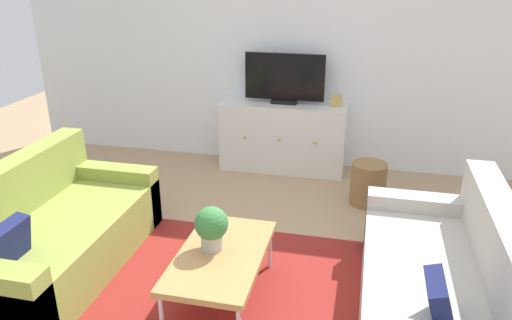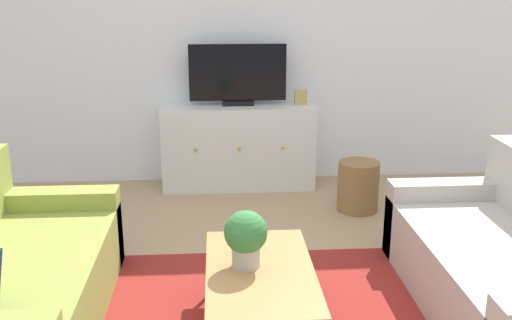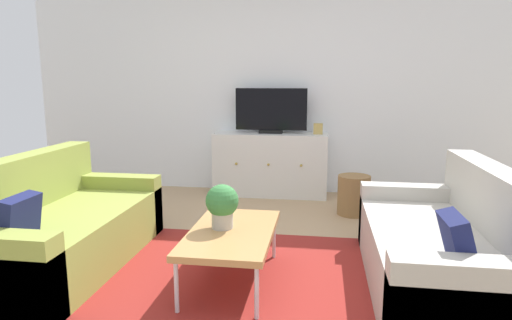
# 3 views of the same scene
# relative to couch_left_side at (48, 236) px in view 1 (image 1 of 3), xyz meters

# --- Properties ---
(ground_plane) EXTENTS (10.00, 10.00, 0.00)m
(ground_plane) POSITION_rel_couch_left_side_xyz_m (1.44, 0.10, -0.28)
(ground_plane) COLOR tan
(wall_back) EXTENTS (6.40, 0.12, 2.70)m
(wall_back) POSITION_rel_couch_left_side_xyz_m (1.44, 2.65, 1.07)
(wall_back) COLOR white
(wall_back) RESTS_ON ground_plane
(area_rug) EXTENTS (2.50, 1.90, 0.01)m
(area_rug) POSITION_rel_couch_left_side_xyz_m (1.44, -0.05, -0.27)
(area_rug) COLOR maroon
(area_rug) RESTS_ON ground_plane
(couch_left_side) EXTENTS (0.89, 1.75, 0.84)m
(couch_left_side) POSITION_rel_couch_left_side_xyz_m (0.00, 0.00, 0.00)
(couch_left_side) COLOR olive
(couch_left_side) RESTS_ON ground_plane
(couch_right_side) EXTENTS (0.89, 1.75, 0.84)m
(couch_right_side) POSITION_rel_couch_left_side_xyz_m (2.88, 0.00, 0.00)
(couch_right_side) COLOR #B2ADA3
(couch_right_side) RESTS_ON ground_plane
(coffee_table) EXTENTS (0.57, 1.01, 0.39)m
(coffee_table) POSITION_rel_couch_left_side_xyz_m (1.40, -0.09, 0.08)
(coffee_table) COLOR #B7844C
(coffee_table) RESTS_ON ground_plane
(potted_plant) EXTENTS (0.23, 0.23, 0.31)m
(potted_plant) POSITION_rel_couch_left_side_xyz_m (1.33, -0.05, 0.28)
(potted_plant) COLOR #B7B2A8
(potted_plant) RESTS_ON coffee_table
(tv_console) EXTENTS (1.38, 0.47, 0.77)m
(tv_console) POSITION_rel_couch_left_side_xyz_m (1.38, 2.37, 0.11)
(tv_console) COLOR silver
(tv_console) RESTS_ON ground_plane
(flat_screen_tv) EXTENTS (0.87, 0.16, 0.54)m
(flat_screen_tv) POSITION_rel_couch_left_side_xyz_m (1.38, 2.39, 0.76)
(flat_screen_tv) COLOR black
(flat_screen_tv) RESTS_ON tv_console
(mantel_clock) EXTENTS (0.11, 0.07, 0.13)m
(mantel_clock) POSITION_rel_couch_left_side_xyz_m (1.95, 2.37, 0.56)
(mantel_clock) COLOR tan
(mantel_clock) RESTS_ON tv_console
(wicker_basket) EXTENTS (0.34, 0.34, 0.42)m
(wicker_basket) POSITION_rel_couch_left_side_xyz_m (2.35, 1.68, -0.07)
(wicker_basket) COLOR olive
(wicker_basket) RESTS_ON ground_plane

